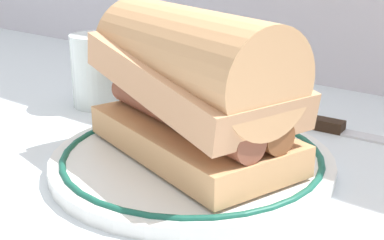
{
  "coord_description": "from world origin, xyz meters",
  "views": [
    {
      "loc": [
        0.29,
        -0.36,
        0.2
      ],
      "look_at": [
        0.02,
        -0.01,
        0.04
      ],
      "focal_mm": 50.36,
      "sensor_mm": 36.0,
      "label": 1
    }
  ],
  "objects_px": {
    "sausage_sandwich": "(192,83)",
    "drinking_glass": "(98,75)",
    "plate": "(192,159)",
    "butter_knife": "(344,130)"
  },
  "relations": [
    {
      "from": "plate",
      "to": "butter_knife",
      "type": "relative_size",
      "value": 1.81
    },
    {
      "from": "plate",
      "to": "sausage_sandwich",
      "type": "xyz_separation_m",
      "value": [
        -0.0,
        -0.0,
        0.07
      ]
    },
    {
      "from": "plate",
      "to": "drinking_glass",
      "type": "relative_size",
      "value": 2.93
    },
    {
      "from": "plate",
      "to": "butter_knife",
      "type": "xyz_separation_m",
      "value": [
        0.08,
        0.16,
        -0.0
      ]
    },
    {
      "from": "plate",
      "to": "drinking_glass",
      "type": "height_order",
      "value": "drinking_glass"
    },
    {
      "from": "plate",
      "to": "butter_knife",
      "type": "bearing_deg",
      "value": 65.27
    },
    {
      "from": "plate",
      "to": "sausage_sandwich",
      "type": "relative_size",
      "value": 1.15
    },
    {
      "from": "sausage_sandwich",
      "to": "drinking_glass",
      "type": "distance_m",
      "value": 0.22
    },
    {
      "from": "drinking_glass",
      "to": "plate",
      "type": "bearing_deg",
      "value": -21.09
    },
    {
      "from": "sausage_sandwich",
      "to": "drinking_glass",
      "type": "bearing_deg",
      "value": 176.38
    }
  ]
}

